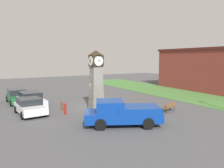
{
  "coord_description": "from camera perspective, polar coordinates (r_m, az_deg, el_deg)",
  "views": [
    {
      "loc": [
        19.28,
        -9.19,
        4.88
      ],
      "look_at": [
        0.5,
        1.9,
        2.26
      ],
      "focal_mm": 35.0,
      "sensor_mm": 36.0,
      "label": 1
    }
  ],
  "objects": [
    {
      "name": "warehouse_blue_far",
      "position": [
        37.93,
        25.79,
        3.57
      ],
      "size": [
        15.67,
        11.89,
        6.31
      ],
      "color": "maroon",
      "rests_on": "ground_plane"
    },
    {
      "name": "car_by_building",
      "position": [
        20.3,
        -20.66,
        -5.41
      ],
      "size": [
        4.16,
        2.25,
        1.41
      ],
      "color": "silver",
      "rests_on": "ground_plane"
    },
    {
      "name": "bench",
      "position": [
        20.49,
        14.8,
        -5.66
      ],
      "size": [
        0.91,
        1.68,
        0.9
      ],
      "color": "brown",
      "rests_on": "ground_plane"
    },
    {
      "name": "pickup_truck",
      "position": [
        15.9,
        2.77,
        -7.54
      ],
      "size": [
        4.31,
        5.82,
        1.85
      ],
      "color": "navy",
      "rests_on": "ground_plane"
    },
    {
      "name": "car_navy_sedan",
      "position": [
        25.88,
        -23.53,
        -2.87
      ],
      "size": [
        4.39,
        2.03,
        1.52
      ],
      "color": "#19602D",
      "rests_on": "ground_plane"
    },
    {
      "name": "bollard_mid_row",
      "position": [
        19.36,
        -12.15,
        -6.32
      ],
      "size": [
        0.22,
        0.22,
        1.04
      ],
      "color": "maroon",
      "rests_on": "ground_plane"
    },
    {
      "name": "clock_tower",
      "position": [
        20.25,
        -4.16,
        0.73
      ],
      "size": [
        1.37,
        1.4,
        5.57
      ],
      "color": "slate",
      "rests_on": "ground_plane"
    },
    {
      "name": "car_near_tower",
      "position": [
        23.1,
        -20.38,
        -3.83
      ],
      "size": [
        4.49,
        2.28,
        1.52
      ],
      "color": "silver",
      "rests_on": "ground_plane"
    },
    {
      "name": "ground_plane",
      "position": [
        21.91,
        -4.98,
        -6.06
      ],
      "size": [
        74.54,
        74.54,
        0.0
      ],
      "primitive_type": "plane",
      "color": "#4C4C4F"
    },
    {
      "name": "bollard_near_tower",
      "position": [
        20.88,
        -12.95,
        -5.6
      ],
      "size": [
        0.24,
        0.24,
        0.88
      ],
      "color": "brown",
      "rests_on": "ground_plane"
    },
    {
      "name": "grass_verge_far",
      "position": [
        30.88,
        17.77,
        -2.55
      ],
      "size": [
        44.72,
        7.9,
        0.04
      ],
      "primitive_type": "cube",
      "color": "#477A38",
      "rests_on": "ground_plane"
    }
  ]
}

